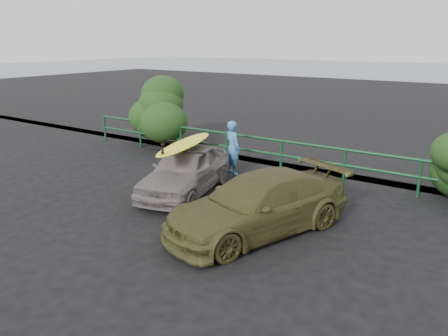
% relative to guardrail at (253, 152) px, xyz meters
% --- Properties ---
extents(ground, '(80.00, 80.00, 0.00)m').
position_rel_guardrail_xyz_m(ground, '(0.00, -5.00, -0.52)').
color(ground, black).
extents(guardrail, '(14.00, 0.08, 1.04)m').
position_rel_guardrail_xyz_m(guardrail, '(0.00, 0.00, 0.00)').
color(guardrail, '#134424').
rests_on(guardrail, ground).
extents(shrub_left, '(3.20, 2.40, 2.51)m').
position_rel_guardrail_xyz_m(shrub_left, '(-4.80, 0.40, 0.73)').
color(shrub_left, '#203F17').
rests_on(shrub_left, ground).
extents(shrub_right, '(3.20, 2.40, 2.07)m').
position_rel_guardrail_xyz_m(shrub_right, '(5.00, 0.50, 0.52)').
color(shrub_right, '#203F17').
rests_on(shrub_right, ground).
extents(sedan, '(2.34, 3.93, 1.25)m').
position_rel_guardrail_xyz_m(sedan, '(-0.26, -3.10, 0.11)').
color(sedan, slate).
rests_on(sedan, ground).
extents(olive_vehicle, '(3.15, 4.62, 1.24)m').
position_rel_guardrail_xyz_m(olive_vehicle, '(2.60, -4.21, 0.10)').
color(olive_vehicle, '#47431F').
rests_on(olive_vehicle, ground).
extents(man, '(0.71, 0.60, 1.65)m').
position_rel_guardrail_xyz_m(man, '(-0.16, -0.95, 0.30)').
color(man, '#3C7AB6').
rests_on(man, ground).
extents(roof_rack, '(1.71, 1.39, 0.05)m').
position_rel_guardrail_xyz_m(roof_rack, '(-0.26, -3.10, 0.76)').
color(roof_rack, black).
rests_on(roof_rack, sedan).
extents(surfboard, '(1.35, 3.06, 0.09)m').
position_rel_guardrail_xyz_m(surfboard, '(-0.26, -3.10, 0.83)').
color(surfboard, yellow).
rests_on(surfboard, roof_rack).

